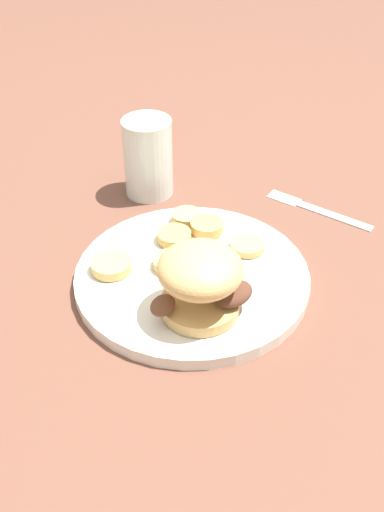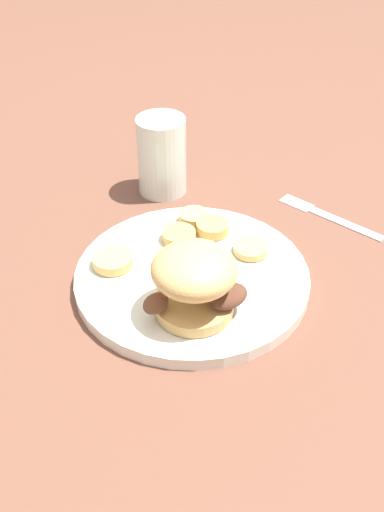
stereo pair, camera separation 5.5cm
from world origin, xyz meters
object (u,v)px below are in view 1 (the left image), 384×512
Objects in this scene: dinner_plate at (192,276)px; drinking_glass at (148,157)px; sandwich at (202,279)px; fork at (317,209)px.

dinner_plate is 0.24m from drinking_glass.
drinking_glass reaches higher than dinner_plate.
drinking_glass reaches higher than sandwich.
dinner_plate is 0.25m from fork.
sandwich is 0.31m from fork.
sandwich reaches higher than fork.
dinner_plate is 2.47× the size of sandwich.
fork is 1.39× the size of drinking_glass.
dinner_plate is 1.78× the size of fork.
drinking_glass is at bearing -116.22° from sandwich.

